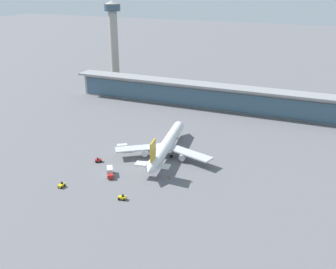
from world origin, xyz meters
TOP-DOWN VIEW (x-y plane):
  - ground_plane at (0.00, 0.00)m, footprint 1200.00×1200.00m
  - airliner_on_stand at (2.33, 9.43)m, footprint 44.35×58.21m
  - service_truck_near_nose_red at (-11.34, -16.90)m, footprint 5.92×7.37m
  - service_truck_under_wing_yellow at (-23.48, -32.69)m, footprint 1.72×2.87m
  - service_truck_mid_apron_blue at (-18.01, 6.90)m, footprint 7.37×5.91m
  - service_truck_by_tail_blue at (-7.04, 16.86)m, footprint 2.70×3.30m
  - service_truck_on_taxiway_red at (-22.42, -8.27)m, footprint 3.32×3.02m
  - service_truck_at_far_stand_yellow at (2.56, -31.54)m, footprint 3.14×2.24m
  - terminal_building at (0.00, 85.08)m, footprint 183.60×12.80m
  - control_tower at (-88.90, 121.34)m, footprint 12.00×12.00m
  - safety_cone_alpha at (21.50, -9.54)m, footprint 0.62×0.62m
  - safety_cone_bravo at (11.09, -8.64)m, footprint 0.62×0.62m
  - safety_cone_charlie at (12.16, -10.10)m, footprint 0.62×0.62m

SIDE VIEW (x-z plane):
  - ground_plane at x=0.00m, z-range 0.00..0.00m
  - safety_cone_alpha at x=21.50m, z-range -0.03..0.67m
  - safety_cone_bravo at x=11.09m, z-range -0.03..0.67m
  - safety_cone_charlie at x=12.16m, z-range -0.03..0.67m
  - service_truck_under_wing_yellow at x=-23.48m, z-range -0.15..1.90m
  - service_truck_by_tail_blue at x=-7.04m, z-range -0.15..1.90m
  - service_truck_on_taxiway_red at x=-22.42m, z-range -0.15..1.90m
  - service_truck_at_far_stand_yellow at x=2.56m, z-range -0.15..1.90m
  - service_truck_near_nose_red at x=-11.34m, z-range 0.14..3.24m
  - service_truck_mid_apron_blue at x=-18.01m, z-range 0.14..3.24m
  - airliner_on_stand at x=2.33m, z-range -2.87..12.65m
  - terminal_building at x=0.00m, z-range 0.27..15.47m
  - control_tower at x=-88.90m, z-range 3.05..68.21m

